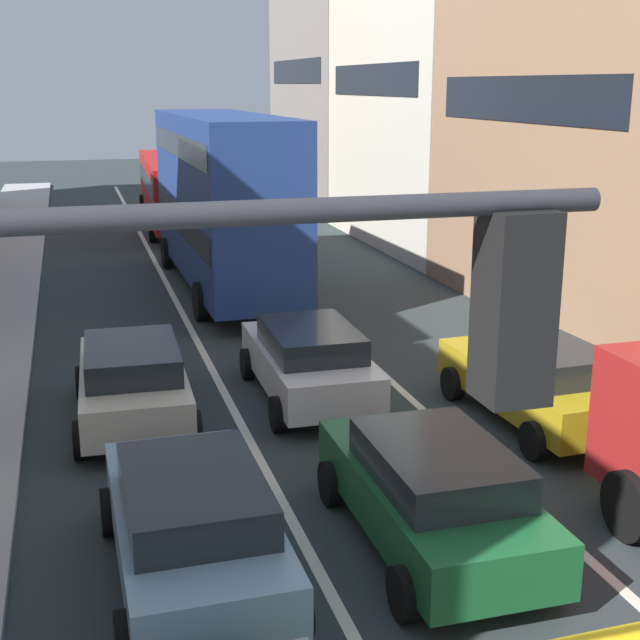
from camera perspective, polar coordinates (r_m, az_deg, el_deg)
The scene contains 11 objects.
lane_stripe_left at distance 24.02m, azimuth -9.21°, elevation 0.84°, with size 0.16×60.00×0.01m, color silver.
lane_stripe_right at distance 24.62m, azimuth -1.34°, elevation 1.39°, with size 0.16×60.00×0.01m, color silver.
building_row_right at distance 30.14m, azimuth 12.56°, elevation 13.87°, with size 7.20×43.90×12.03m.
traffic_light_pole at distance 3.85m, azimuth -15.76°, elevation -17.74°, with size 3.58×0.38×5.50m.
sedan_centre_lane_second at distance 11.56m, azimuth 7.36°, elevation -11.01°, with size 2.07×4.30×1.49m.
wagon_left_lane_second at distance 10.82m, azimuth -8.31°, elevation -12.98°, with size 2.09×4.31×1.49m.
hatchback_centre_lane_third at distance 16.61m, azimuth -0.73°, elevation -2.62°, with size 2.12×4.33×1.49m.
sedan_left_lane_third at distance 15.86m, azimuth -12.16°, elevation -3.84°, with size 2.17×4.35×1.49m.
sedan_right_lane_behind_truck at distance 16.00m, azimuth 14.12°, elevation -3.80°, with size 2.19×4.36×1.49m.
bus_mid_queue_primary at distance 25.37m, azimuth -6.34°, elevation 8.20°, with size 2.90×10.53×5.06m.
bus_far_queue_secondary at distance 37.24m, azimuth -9.35°, elevation 8.64°, with size 3.08×10.58×2.90m.
Camera 1 is at (-4.35, -3.14, 5.87)m, focal length 48.90 mm.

